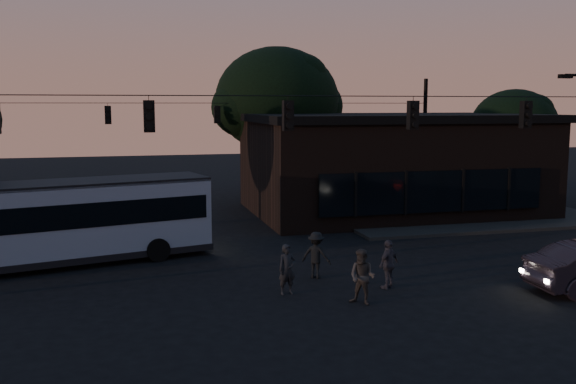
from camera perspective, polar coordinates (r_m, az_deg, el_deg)
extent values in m
plane|color=black|center=(18.47, 3.20, -10.91)|extent=(120.00, 120.00, 0.00)
cube|color=black|center=(35.72, 14.73, -1.89)|extent=(14.00, 10.00, 0.15)
cube|color=black|center=(35.84, 9.11, 2.22)|extent=(15.00, 10.00, 5.00)
cube|color=black|center=(35.68, 9.20, 6.53)|extent=(15.40, 10.40, 0.40)
cube|color=black|center=(31.33, 12.84, 0.04)|extent=(11.50, 0.18, 2.00)
cylinder|color=black|center=(39.96, -0.99, 2.16)|extent=(0.44, 0.44, 4.00)
ellipsoid|color=black|center=(39.77, -1.00, 8.19)|extent=(7.60, 7.60, 6.46)
cylinder|color=black|center=(42.04, 19.27, 1.32)|extent=(0.44, 0.44, 3.00)
ellipsoid|color=black|center=(41.82, 19.46, 5.61)|extent=(5.20, 5.20, 4.42)
cylinder|color=black|center=(21.34, 0.00, 8.54)|extent=(26.00, 0.03, 0.03)
cube|color=black|center=(20.66, -12.24, 6.59)|extent=(0.34, 0.30, 1.00)
cube|color=black|center=(21.34, 0.00, 6.80)|extent=(0.34, 0.30, 1.00)
cube|color=black|center=(22.90, 11.04, 6.72)|extent=(0.34, 0.30, 1.00)
cube|color=black|center=(25.17, 20.37, 6.47)|extent=(0.34, 0.30, 1.00)
cylinder|color=black|center=(41.06, 12.02, 4.59)|extent=(0.24, 0.24, 7.50)
cylinder|color=black|center=(37.04, -6.34, 7.87)|extent=(26.00, 0.03, 0.03)
cube|color=black|center=(36.65, -15.71, 6.61)|extent=(0.34, 0.30, 1.00)
cube|color=black|center=(37.04, -6.33, 6.86)|extent=(0.34, 0.30, 1.00)
cube|color=black|center=(38.38, 2.64, 6.93)|extent=(0.34, 0.30, 1.00)
cube|color=gray|center=(25.09, -19.57, -2.25)|extent=(11.21, 5.08, 2.59)
cube|color=black|center=(25.05, -19.60, -1.69)|extent=(10.80, 5.02, 0.89)
cube|color=black|center=(24.91, -19.71, 0.68)|extent=(11.21, 5.08, 0.15)
cube|color=black|center=(25.36, -19.43, -5.35)|extent=(11.32, 5.17, 0.25)
cylinder|color=black|center=(24.88, -11.46, -5.07)|extent=(0.93, 0.46, 0.89)
cylinder|color=black|center=(27.21, -13.04, -4.02)|extent=(0.93, 0.46, 0.89)
imported|color=black|center=(20.23, -0.07, -6.89)|extent=(0.63, 0.46, 1.59)
imported|color=#2D2A29|center=(19.33, 6.62, -7.51)|extent=(1.02, 1.02, 1.67)
imported|color=#2E2E38|center=(21.09, 8.93, -6.35)|extent=(1.01, 0.82, 1.60)
imported|color=black|center=(22.08, 2.52, -5.62)|extent=(1.19, 1.09, 1.60)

